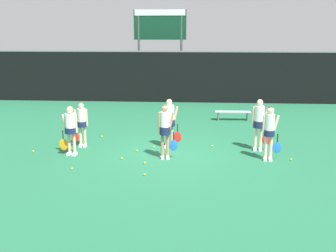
# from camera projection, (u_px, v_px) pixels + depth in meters

# --- Properties ---
(ground_plane) EXTENTS (140.00, 140.00, 0.00)m
(ground_plane) POSITION_uv_depth(u_px,v_px,m) (168.00, 153.00, 13.38)
(ground_plane) COLOR #216642
(fence_windscreen) EXTENTS (60.00, 0.08, 2.96)m
(fence_windscreen) POSITION_uv_depth(u_px,v_px,m) (180.00, 77.00, 22.58)
(fence_windscreen) COLOR black
(fence_windscreen) RESTS_ON ground_plane
(scoreboard) EXTENTS (3.09, 0.15, 5.27)m
(scoreboard) POSITION_uv_depth(u_px,v_px,m) (160.00, 32.00, 23.11)
(scoreboard) COLOR #515156
(scoreboard) RESTS_ON ground_plane
(bench_courtside) EXTENTS (1.65, 0.38, 0.42)m
(bench_courtside) POSITION_uv_depth(u_px,v_px,m) (233.00, 113.00, 18.19)
(bench_courtside) COLOR #B2B2B7
(bench_courtside) RESTS_ON ground_plane
(player_0) EXTENTS (0.68, 0.40, 1.65)m
(player_0) POSITION_uv_depth(u_px,v_px,m) (70.00, 126.00, 12.93)
(player_0) COLOR beige
(player_0) RESTS_ON ground_plane
(player_1) EXTENTS (0.62, 0.35, 1.78)m
(player_1) POSITION_uv_depth(u_px,v_px,m) (165.00, 127.00, 12.55)
(player_1) COLOR tan
(player_1) RESTS_ON ground_plane
(player_2) EXTENTS (0.62, 0.34, 1.76)m
(player_2) POSITION_uv_depth(u_px,v_px,m) (270.00, 128.00, 12.38)
(player_2) COLOR beige
(player_2) RESTS_ON ground_plane
(player_3) EXTENTS (0.61, 0.33, 1.60)m
(player_3) POSITION_uv_depth(u_px,v_px,m) (82.00, 121.00, 13.91)
(player_3) COLOR beige
(player_3) RESTS_ON ground_plane
(player_4) EXTENTS (0.68, 0.41, 1.75)m
(player_4) POSITION_uv_depth(u_px,v_px,m) (169.00, 119.00, 13.74)
(player_4) COLOR tan
(player_4) RESTS_ON ground_plane
(player_5) EXTENTS (0.67, 0.38, 1.79)m
(player_5) POSITION_uv_depth(u_px,v_px,m) (259.00, 120.00, 13.43)
(player_5) COLOR beige
(player_5) RESTS_ON ground_plane
(tennis_ball_0) EXTENTS (0.07, 0.07, 0.07)m
(tennis_ball_0) POSITION_uv_depth(u_px,v_px,m) (212.00, 146.00, 14.07)
(tennis_ball_0) COLOR #CCE033
(tennis_ball_0) RESTS_ON ground_plane
(tennis_ball_1) EXTENTS (0.07, 0.07, 0.07)m
(tennis_ball_1) POSITION_uv_depth(u_px,v_px,m) (154.00, 147.00, 13.95)
(tennis_ball_1) COLOR #CCE033
(tennis_ball_1) RESTS_ON ground_plane
(tennis_ball_2) EXTENTS (0.07, 0.07, 0.07)m
(tennis_ball_2) POSITION_uv_depth(u_px,v_px,m) (122.00, 158.00, 12.70)
(tennis_ball_2) COLOR #CCE033
(tennis_ball_2) RESTS_ON ground_plane
(tennis_ball_3) EXTENTS (0.07, 0.07, 0.07)m
(tennis_ball_3) POSITION_uv_depth(u_px,v_px,m) (75.00, 148.00, 13.85)
(tennis_ball_3) COLOR #CCE033
(tennis_ball_3) RESTS_ON ground_plane
(tennis_ball_4) EXTENTS (0.06, 0.06, 0.06)m
(tennis_ball_4) POSITION_uv_depth(u_px,v_px,m) (145.00, 175.00, 11.26)
(tennis_ball_4) COLOR #CCE033
(tennis_ball_4) RESTS_ON ground_plane
(tennis_ball_5) EXTENTS (0.07, 0.07, 0.07)m
(tennis_ball_5) POSITION_uv_depth(u_px,v_px,m) (72.00, 169.00, 11.72)
(tennis_ball_5) COLOR #CCE033
(tennis_ball_5) RESTS_ON ground_plane
(tennis_ball_6) EXTENTS (0.07, 0.07, 0.07)m
(tennis_ball_6) POSITION_uv_depth(u_px,v_px,m) (291.00, 160.00, 12.58)
(tennis_ball_6) COLOR #CCE033
(tennis_ball_6) RESTS_ON ground_plane
(tennis_ball_7) EXTENTS (0.07, 0.07, 0.07)m
(tennis_ball_7) POSITION_uv_depth(u_px,v_px,m) (137.00, 151.00, 13.51)
(tennis_ball_7) COLOR #CCE033
(tennis_ball_7) RESTS_ON ground_plane
(tennis_ball_8) EXTENTS (0.07, 0.07, 0.07)m
(tennis_ball_8) POSITION_uv_depth(u_px,v_px,m) (102.00, 137.00, 15.31)
(tennis_ball_8) COLOR #CCE033
(tennis_ball_8) RESTS_ON ground_plane
(tennis_ball_9) EXTENTS (0.07, 0.07, 0.07)m
(tennis_ball_9) POSITION_uv_depth(u_px,v_px,m) (145.00, 163.00, 12.27)
(tennis_ball_9) COLOR #CCE033
(tennis_ball_9) RESTS_ON ground_plane
(tennis_ball_10) EXTENTS (0.07, 0.07, 0.07)m
(tennis_ball_10) POSITION_uv_depth(u_px,v_px,m) (33.00, 151.00, 13.44)
(tennis_ball_10) COLOR #CCE033
(tennis_ball_10) RESTS_ON ground_plane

